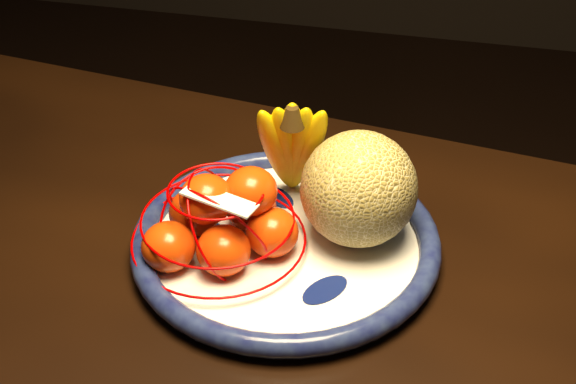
% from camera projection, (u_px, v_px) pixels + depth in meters
% --- Properties ---
extents(dining_table, '(1.56, 1.06, 0.72)m').
position_uv_depth(dining_table, '(7.00, 347.00, 0.83)').
color(dining_table, black).
rests_on(dining_table, ground).
extents(fruit_bowl, '(0.32, 0.32, 0.03)m').
position_uv_depth(fruit_bowl, '(286.00, 242.00, 0.83)').
color(fruit_bowl, white).
rests_on(fruit_bowl, dining_table).
extents(cantaloupe, '(0.12, 0.12, 0.12)m').
position_uv_depth(cantaloupe, '(359.00, 189.00, 0.80)').
color(cantaloupe, olive).
rests_on(cantaloupe, fruit_bowl).
extents(banana_bunch, '(0.10, 0.09, 0.14)m').
position_uv_depth(banana_bunch, '(292.00, 144.00, 0.84)').
color(banana_bunch, '#DFBC0C').
rests_on(banana_bunch, fruit_bowl).
extents(mandarin_bag, '(0.22, 0.22, 0.11)m').
position_uv_depth(mandarin_bag, '(223.00, 221.00, 0.80)').
color(mandarin_bag, '#FF3F0A').
rests_on(mandarin_bag, fruit_bowl).
extents(price_tag, '(0.08, 0.04, 0.01)m').
position_uv_depth(price_tag, '(219.00, 199.00, 0.76)').
color(price_tag, white).
rests_on(price_tag, mandarin_bag).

